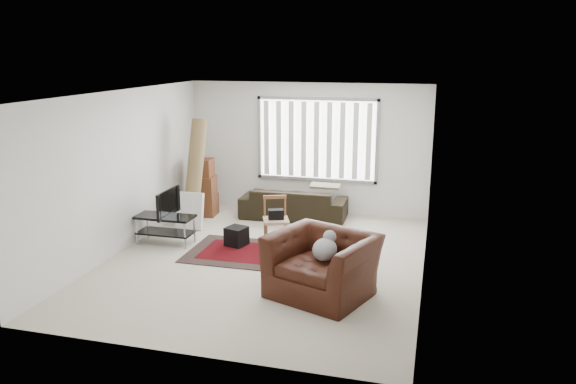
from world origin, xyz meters
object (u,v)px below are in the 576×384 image
at_px(side_chair, 276,218).
at_px(moving_boxes, 204,189).
at_px(tv_stand, 165,223).
at_px(sofa, 294,199).
at_px(armchair, 322,261).

bearing_deg(side_chair, moving_boxes, 125.03).
bearing_deg(moving_boxes, side_chair, -33.20).
xyz_separation_m(tv_stand, sofa, (1.80, 2.09, 0.04)).
distance_m(moving_boxes, side_chair, 2.27).
distance_m(tv_stand, armchair, 3.40).
relative_size(side_chair, armchair, 0.49).
height_order(moving_boxes, armchair, moving_boxes).
xyz_separation_m(tv_stand, armchair, (3.10, -1.38, 0.13)).
bearing_deg(armchair, moving_boxes, 154.95).
bearing_deg(sofa, armchair, 109.14).
bearing_deg(side_chair, sofa, 70.66).
distance_m(sofa, armchair, 3.72).
height_order(moving_boxes, side_chair, moving_boxes).
relative_size(tv_stand, armchair, 0.61).
height_order(moving_boxes, sofa, moving_boxes).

